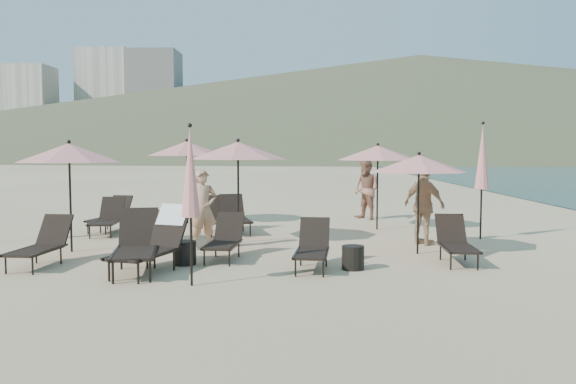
{
  "coord_description": "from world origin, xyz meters",
  "views": [
    {
      "loc": [
        0.61,
        -9.92,
        2.04
      ],
      "look_at": [
        0.09,
        3.5,
        1.1
      ],
      "focal_mm": 35.0,
      "sensor_mm": 36.0,
      "label": 1
    }
  ],
  "objects_px": {
    "lounger_0": "(41,244)",
    "umbrella_open_1": "(238,151)",
    "umbrella_open_4": "(378,153)",
    "umbrella_closed_1": "(482,157)",
    "lounger_1": "(136,244)",
    "lounger_6": "(108,218)",
    "beachgoer_c": "(424,205)",
    "lounger_7": "(111,215)",
    "lounger_4": "(313,246)",
    "side_table_1": "(353,258)",
    "umbrella_open_0": "(69,153)",
    "umbrella_closed_0": "(190,173)",
    "lounger_9": "(235,215)",
    "lounger_3": "(225,239)",
    "umbrella_open_3": "(187,149)",
    "lounger_8": "(219,216)",
    "beachgoer_a": "(203,209)",
    "side_table_0": "(185,253)",
    "umbrella_open_2": "(419,164)",
    "lounger_2": "(155,241)",
    "lounger_5": "(456,241)",
    "beachgoer_b": "(366,189)"
  },
  "relations": [
    {
      "from": "lounger_0",
      "to": "umbrella_open_1",
      "type": "distance_m",
      "value": 4.56
    },
    {
      "from": "umbrella_open_4",
      "to": "umbrella_closed_1",
      "type": "distance_m",
      "value": 2.76
    },
    {
      "from": "lounger_1",
      "to": "lounger_6",
      "type": "bearing_deg",
      "value": 103.34
    },
    {
      "from": "umbrella_open_4",
      "to": "beachgoer_c",
      "type": "height_order",
      "value": "umbrella_open_4"
    },
    {
      "from": "lounger_1",
      "to": "lounger_7",
      "type": "bearing_deg",
      "value": 101.79
    },
    {
      "from": "lounger_1",
      "to": "lounger_4",
      "type": "distance_m",
      "value": 3.04
    },
    {
      "from": "lounger_6",
      "to": "side_table_1",
      "type": "distance_m",
      "value": 7.07
    },
    {
      "from": "umbrella_open_0",
      "to": "side_table_1",
      "type": "distance_m",
      "value": 6.16
    },
    {
      "from": "side_table_1",
      "to": "umbrella_closed_0",
      "type": "bearing_deg",
      "value": -153.16
    },
    {
      "from": "lounger_1",
      "to": "lounger_9",
      "type": "relative_size",
      "value": 1.08
    },
    {
      "from": "umbrella_open_1",
      "to": "umbrella_closed_0",
      "type": "distance_m",
      "value": 4.16
    },
    {
      "from": "lounger_6",
      "to": "umbrella_open_4",
      "type": "distance_m",
      "value": 7.14
    },
    {
      "from": "lounger_3",
      "to": "lounger_4",
      "type": "height_order",
      "value": "lounger_3"
    },
    {
      "from": "lounger_9",
      "to": "umbrella_open_3",
      "type": "bearing_deg",
      "value": 114.72
    },
    {
      "from": "lounger_8",
      "to": "umbrella_closed_1",
      "type": "bearing_deg",
      "value": -21.0
    },
    {
      "from": "lounger_6",
      "to": "beachgoer_a",
      "type": "bearing_deg",
      "value": -42.09
    },
    {
      "from": "lounger_6",
      "to": "lounger_9",
      "type": "relative_size",
      "value": 0.92
    },
    {
      "from": "lounger_0",
      "to": "lounger_3",
      "type": "relative_size",
      "value": 1.04
    },
    {
      "from": "lounger_6",
      "to": "beachgoer_c",
      "type": "distance_m",
      "value": 7.71
    },
    {
      "from": "lounger_0",
      "to": "umbrella_open_3",
      "type": "distance_m",
      "value": 6.59
    },
    {
      "from": "lounger_9",
      "to": "side_table_0",
      "type": "xyz_separation_m",
      "value": [
        -0.36,
        -4.11,
        -0.23
      ]
    },
    {
      "from": "lounger_4",
      "to": "umbrella_open_3",
      "type": "height_order",
      "value": "umbrella_open_3"
    },
    {
      "from": "lounger_0",
      "to": "lounger_3",
      "type": "xyz_separation_m",
      "value": [
        3.2,
        0.8,
        -0.01
      ]
    },
    {
      "from": "lounger_0",
      "to": "umbrella_open_2",
      "type": "xyz_separation_m",
      "value": [
        7.01,
        1.5,
        1.41
      ]
    },
    {
      "from": "lounger_3",
      "to": "lounger_4",
      "type": "relative_size",
      "value": 1.0
    },
    {
      "from": "lounger_3",
      "to": "umbrella_open_4",
      "type": "bearing_deg",
      "value": 54.95
    },
    {
      "from": "lounger_7",
      "to": "beachgoer_c",
      "type": "relative_size",
      "value": 0.91
    },
    {
      "from": "lounger_4",
      "to": "umbrella_open_2",
      "type": "relative_size",
      "value": 0.73
    },
    {
      "from": "lounger_1",
      "to": "umbrella_closed_1",
      "type": "bearing_deg",
      "value": 17.33
    },
    {
      "from": "lounger_9",
      "to": "umbrella_open_3",
      "type": "distance_m",
      "value": 3.02
    },
    {
      "from": "lounger_0",
      "to": "side_table_0",
      "type": "xyz_separation_m",
      "value": [
        2.55,
        0.23,
        -0.19
      ]
    },
    {
      "from": "umbrella_closed_0",
      "to": "lounger_3",
      "type": "bearing_deg",
      "value": 85.27
    },
    {
      "from": "lounger_7",
      "to": "lounger_9",
      "type": "distance_m",
      "value": 3.3
    },
    {
      "from": "umbrella_open_1",
      "to": "beachgoer_a",
      "type": "bearing_deg",
      "value": -127.08
    },
    {
      "from": "lounger_9",
      "to": "lounger_1",
      "type": "bearing_deg",
      "value": -118.68
    },
    {
      "from": "lounger_0",
      "to": "lounger_9",
      "type": "relative_size",
      "value": 0.88
    },
    {
      "from": "lounger_2",
      "to": "beachgoer_a",
      "type": "height_order",
      "value": "beachgoer_a"
    },
    {
      "from": "umbrella_open_2",
      "to": "lounger_5",
      "type": "bearing_deg",
      "value": -58.53
    },
    {
      "from": "lounger_1",
      "to": "side_table_0",
      "type": "height_order",
      "value": "lounger_1"
    },
    {
      "from": "umbrella_open_4",
      "to": "lounger_7",
      "type": "bearing_deg",
      "value": -175.72
    },
    {
      "from": "side_table_0",
      "to": "lounger_9",
      "type": "bearing_deg",
      "value": 84.93
    },
    {
      "from": "lounger_3",
      "to": "side_table_0",
      "type": "height_order",
      "value": "lounger_3"
    },
    {
      "from": "beachgoer_a",
      "to": "lounger_5",
      "type": "bearing_deg",
      "value": -41.96
    },
    {
      "from": "lounger_3",
      "to": "side_table_0",
      "type": "distance_m",
      "value": 0.88
    },
    {
      "from": "lounger_3",
      "to": "umbrella_closed_1",
      "type": "relative_size",
      "value": 0.54
    },
    {
      "from": "lounger_5",
      "to": "umbrella_open_0",
      "type": "bearing_deg",
      "value": 175.74
    },
    {
      "from": "lounger_0",
      "to": "side_table_0",
      "type": "distance_m",
      "value": 2.57
    },
    {
      "from": "lounger_3",
      "to": "beachgoer_b",
      "type": "relative_size",
      "value": 0.81
    },
    {
      "from": "lounger_3",
      "to": "lounger_2",
      "type": "bearing_deg",
      "value": -127.98
    },
    {
      "from": "lounger_2",
      "to": "umbrella_open_4",
      "type": "xyz_separation_m",
      "value": [
        4.45,
        5.49,
        1.51
      ]
    }
  ]
}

